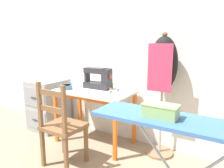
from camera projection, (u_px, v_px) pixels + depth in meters
ground_plane at (82, 151)px, 2.71m from camera, size 14.00×14.00×0.00m
wall_back at (109, 45)px, 2.98m from camera, size 10.00×0.05×2.55m
sewing_table at (94, 98)px, 2.81m from camera, size 0.99×0.57×0.71m
sewing_machine at (99, 79)px, 2.88m from camera, size 0.40×0.15×0.30m
fabric_bowl at (66, 87)px, 2.86m from camera, size 0.16×0.16×0.06m
scissors at (114, 96)px, 2.51m from camera, size 0.13×0.10×0.01m
thread_spool_near_machine at (111, 90)px, 2.75m from camera, size 0.04×0.04×0.04m
thread_spool_mid_table at (111, 92)px, 2.67m from camera, size 0.04×0.04×0.04m
thread_spool_far_edge at (118, 90)px, 2.73m from camera, size 0.04×0.04×0.04m
wooden_chair at (62, 127)px, 2.33m from camera, size 0.40×0.38×0.94m
filing_cabinet at (49, 104)px, 3.35m from camera, size 0.46×0.54×0.76m
dress_form at (163, 71)px, 2.43m from camera, size 0.32×0.32×1.44m
ironing_board at (185, 129)px, 1.34m from camera, size 1.20×0.32×0.88m
storage_box at (160, 111)px, 1.39m from camera, size 0.23×0.12×0.09m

